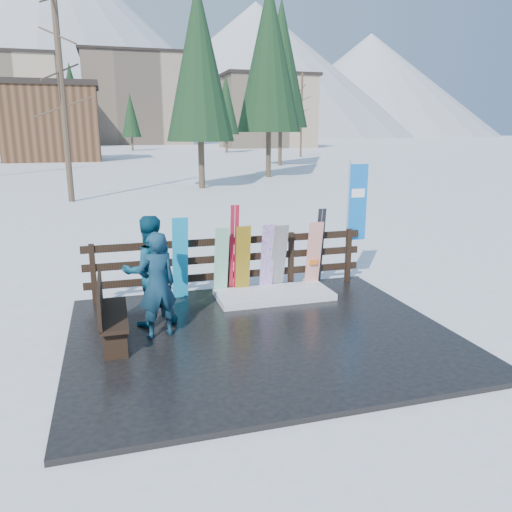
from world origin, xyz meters
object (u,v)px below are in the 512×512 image
object	(u,v)px
bench	(108,311)
snowboard_5	(314,255)
rental_flag	(355,207)
snowboard_0	(180,259)
person_front	(157,285)
snowboard_4	(278,258)
snowboard_3	(267,258)
snowboard_1	(221,262)
person_back	(149,271)
snowboard_2	(243,260)

from	to	relation	value
bench	snowboard_5	bearing A→B (deg)	23.00
bench	rental_flag	size ratio (longest dim) A/B	0.58
snowboard_0	person_front	size ratio (longest dim) A/B	0.99
snowboard_4	rental_flag	bearing A→B (deg)	8.59
snowboard_4	person_front	world-z (taller)	person_front
snowboard_3	snowboard_1	bearing A→B (deg)	180.00
snowboard_5	person_front	distance (m)	3.70
snowboard_0	snowboard_4	distance (m)	1.96
bench	snowboard_0	distance (m)	2.20
person_front	snowboard_3	bearing A→B (deg)	-160.32
snowboard_3	snowboard_5	distance (m)	0.99
snowboard_1	snowboard_5	xyz separation A→B (m)	(1.93, -0.00, -0.00)
snowboard_5	rental_flag	bearing A→B (deg)	14.78
snowboard_0	person_front	distance (m)	1.76
snowboard_4	person_back	world-z (taller)	person_back
snowboard_1	snowboard_2	world-z (taller)	snowboard_1
snowboard_2	snowboard_5	size ratio (longest dim) A/B	0.99
person_back	snowboard_5	bearing A→B (deg)	-173.23
snowboard_4	rental_flag	distance (m)	2.02
snowboard_1	rental_flag	world-z (taller)	rental_flag
snowboard_5	snowboard_3	bearing A→B (deg)	180.00
person_front	bench	bearing A→B (deg)	-10.90
bench	rental_flag	xyz separation A→B (m)	(5.08, 1.99, 1.09)
rental_flag	person_back	distance (m)	4.66
snowboard_2	rental_flag	size ratio (longest dim) A/B	0.54
bench	snowboard_5	size ratio (longest dim) A/B	1.06
snowboard_1	snowboard_4	distance (m)	1.17
snowboard_1	bench	bearing A→B (deg)	-140.97
person_back	person_front	bearing A→B (deg)	85.57
snowboard_0	snowboard_5	xyz separation A→B (m)	(2.72, -0.00, -0.12)
snowboard_1	snowboard_2	bearing A→B (deg)	-0.00
snowboard_3	person_back	distance (m)	2.63
snowboard_2	snowboard_3	bearing A→B (deg)	0.00
snowboard_0	snowboard_5	world-z (taller)	snowboard_0
snowboard_2	snowboard_0	bearing A→B (deg)	180.00
bench	snowboard_1	world-z (taller)	snowboard_1
snowboard_4	snowboard_1	bearing A→B (deg)	180.00
snowboard_0	rental_flag	bearing A→B (deg)	4.12
rental_flag	person_back	world-z (taller)	rental_flag
snowboard_3	person_front	xyz separation A→B (m)	(-2.31, -1.66, 0.14)
snowboard_3	bench	bearing A→B (deg)	-150.64
snowboard_1	snowboard_5	size ratio (longest dim) A/B	1.02
rental_flag	person_front	world-z (taller)	rental_flag
snowboard_1	snowboard_3	bearing A→B (deg)	0.00
snowboard_2	person_front	size ratio (longest dim) A/B	0.83
rental_flag	person_front	distance (m)	4.80
bench	snowboard_2	xyz separation A→B (m)	(2.56, 1.72, 0.18)
person_front	person_back	size ratio (longest dim) A/B	0.92
snowboard_0	snowboard_2	world-z (taller)	snowboard_0
snowboard_2	person_front	xyz separation A→B (m)	(-1.81, -1.66, 0.15)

